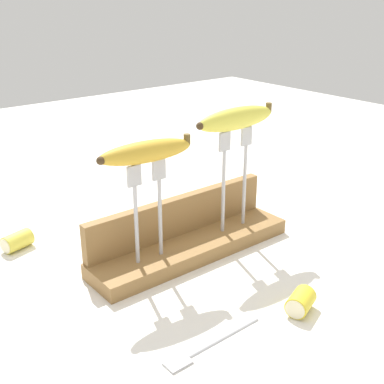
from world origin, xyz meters
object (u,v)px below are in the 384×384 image
Objects in this scene: fork_stand_right at (235,171)px; banana_chunk_far at (300,302)px; fork_fallen_near at (202,348)px; fork_stand_left at (148,202)px; banana_raised_left at (146,152)px; banana_raised_right at (236,118)px; banana_chunk_near at (17,241)px.

banana_chunk_far is at bearing -109.12° from fork_stand_right.
banana_chunk_far is at bearing -8.13° from fork_fallen_near.
banana_raised_left reaches higher than fork_stand_left.
fork_stand_left is 0.96× the size of banana_raised_right.
fork_stand_right is 0.45m from banana_chunk_near.
banana_chunk_near is at bearing 146.58° from banana_raised_right.
fork_stand_left is 0.09m from banana_raised_left.
banana_raised_left is 1.01× the size of fork_fallen_near.
banana_chunk_far is (0.12, -0.25, -0.12)m from fork_stand_left.
fork_fallen_near is (-0.06, -0.22, -0.13)m from fork_stand_left.
banana_raised_right reaches higher than fork_stand_left.
banana_raised_left is (-0.20, 0.00, 0.08)m from fork_stand_right.
fork_stand_right is 0.30m from banana_chunk_far.
fork_fallen_near is at bearing -78.79° from banana_chunk_near.
fork_stand_right is at bearing -0.00° from banana_raised_left.
banana_raised_left is 0.94× the size of banana_raised_right.
banana_raised_right is 0.49m from banana_chunk_near.
banana_raised_right reaches higher than fork_stand_right.
fork_stand_left is 0.30m from banana_chunk_far.
fork_fallen_near is 2.94× the size of banana_chunk_far.
fork_stand_right reaches higher than banana_chunk_near.
banana_chunk_near is at bearing 146.59° from fork_stand_right.
fork_fallen_near is (-0.27, -0.22, -0.15)m from fork_stand_right.
banana_raised_left reaches higher than banana_chunk_far.
banana_chunk_near is (-0.36, 0.24, -0.13)m from fork_stand_right.
banana_raised_left is at bearing -56.81° from banana_chunk_near.
banana_raised_left is 0.21m from banana_raised_right.
banana_raised_left is at bearing 174.04° from fork_stand_left.
banana_raised_right is 0.43m from fork_fallen_near.
fork_fallen_near is 0.18m from banana_chunk_far.
banana_chunk_near is 1.08× the size of banana_chunk_far.
banana_chunk_far is (-0.09, -0.25, -0.24)m from banana_raised_right.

